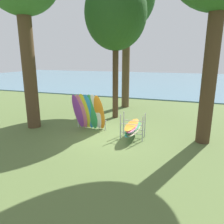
# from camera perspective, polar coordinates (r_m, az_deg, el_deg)

# --- Properties ---
(ground_plane) EXTENTS (80.00, 80.00, 0.00)m
(ground_plane) POSITION_cam_1_polar(r_m,az_deg,el_deg) (10.90, -0.03, -6.69)
(ground_plane) COLOR #566B38
(lake_water) EXTENTS (80.00, 36.00, 0.10)m
(lake_water) POSITION_cam_1_polar(r_m,az_deg,el_deg) (38.32, 14.01, 8.24)
(lake_water) COLOR slate
(lake_water) RESTS_ON ground
(tree_mid_behind) EXTENTS (3.75, 3.75, 8.63)m
(tree_mid_behind) POSITION_cam_1_polar(r_m,az_deg,el_deg) (14.08, 0.99, 24.64)
(tree_mid_behind) COLOR #42301E
(tree_mid_behind) RESTS_ON ground
(leaning_board_pile) EXTENTS (1.86, 1.01, 2.11)m
(leaning_board_pile) POSITION_cam_1_polar(r_m,az_deg,el_deg) (11.64, -6.25, -0.05)
(leaning_board_pile) COLOR purple
(leaning_board_pile) RESTS_ON ground
(board_storage_rack) EXTENTS (1.15, 2.13, 1.25)m
(board_storage_rack) POSITION_cam_1_polar(r_m,az_deg,el_deg) (10.67, 5.53, -4.10)
(board_storage_rack) COLOR #9EA0A5
(board_storage_rack) RESTS_ON ground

